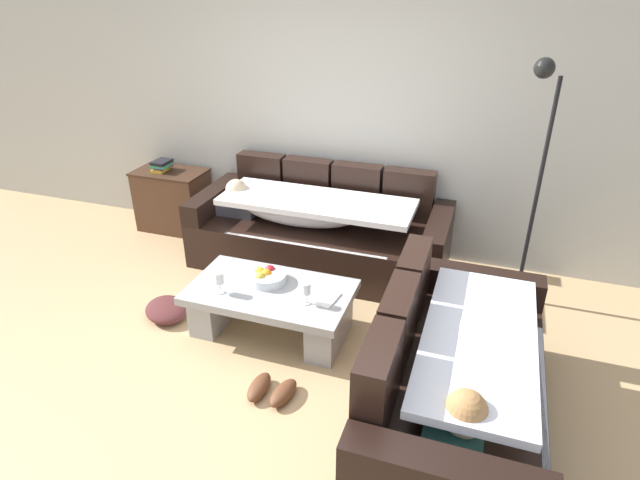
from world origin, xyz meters
name	(u,v)px	position (x,y,z in m)	size (l,w,h in m)	color
ground_plane	(247,374)	(0.00, 0.00, 0.00)	(14.00, 14.00, 0.00)	tan
back_wall	(342,107)	(0.00, 2.15, 1.35)	(9.00, 0.10, 2.70)	#B9BAB2
couch_along_wall	(317,231)	(-0.06, 1.62, 0.33)	(2.30, 0.92, 0.88)	black
couch_near_window	(455,382)	(1.36, -0.01, 0.33)	(0.92, 1.85, 0.88)	black
coffee_table	(271,305)	(-0.03, 0.51, 0.24)	(1.20, 0.68, 0.38)	#989B9E
fruit_bowl	(267,276)	(-0.10, 0.59, 0.42)	(0.28, 0.28, 0.10)	silver
wine_glass_near_left	(219,279)	(-0.35, 0.34, 0.50)	(0.07, 0.07, 0.17)	silver
wine_glass_near_right	(306,289)	(0.28, 0.41, 0.50)	(0.07, 0.07, 0.17)	silver
open_magazine	(318,296)	(0.33, 0.52, 0.39)	(0.28, 0.21, 0.01)	white
side_cabinet	(173,200)	(-1.74, 1.85, 0.32)	(0.72, 0.44, 0.64)	#4E3120
book_stack_on_cabinet	(162,165)	(-1.81, 1.84, 0.70)	(0.18, 0.23, 0.11)	gold
floor_lamp	(534,175)	(1.68, 1.52, 1.12)	(0.33, 0.31, 1.95)	black
pair_of_shoes	(271,390)	(0.24, -0.13, 0.04)	(0.31, 0.29, 0.09)	#59331E
crumpled_garment	(167,310)	(-0.90, 0.41, 0.06)	(0.40, 0.32, 0.12)	#4C2323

